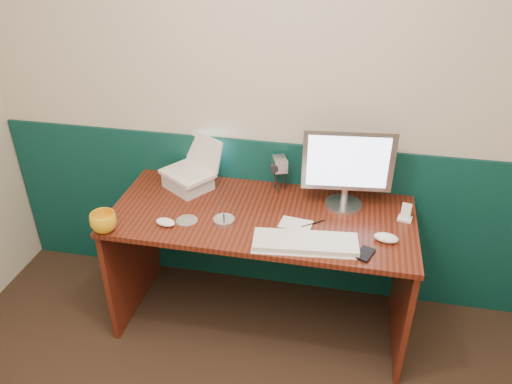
% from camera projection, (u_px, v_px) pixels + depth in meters
% --- Properties ---
extents(back_wall, '(3.50, 0.04, 2.50)m').
position_uv_depth(back_wall, '(287.00, 100.00, 2.68)').
color(back_wall, beige).
rests_on(back_wall, ground).
extents(wainscot, '(3.48, 0.02, 1.00)m').
position_uv_depth(wainscot, '(283.00, 218.00, 3.05)').
color(wainscot, '#062D27').
rests_on(wainscot, ground).
extents(desk, '(1.60, 0.70, 0.75)m').
position_uv_depth(desk, '(261.00, 269.00, 2.82)').
color(desk, '#3A140A').
rests_on(desk, ground).
extents(laptop_riser, '(0.31, 0.30, 0.08)m').
position_uv_depth(laptop_riser, '(188.00, 181.00, 2.85)').
color(laptop_riser, silver).
rests_on(laptop_riser, desk).
extents(laptop, '(0.34, 0.33, 0.23)m').
position_uv_depth(laptop, '(186.00, 157.00, 2.77)').
color(laptop, white).
rests_on(laptop, laptop_riser).
extents(monitor, '(0.48, 0.18, 0.47)m').
position_uv_depth(monitor, '(347.00, 168.00, 2.58)').
color(monitor, '#B5B5BB').
rests_on(monitor, desk).
extents(keyboard, '(0.51, 0.22, 0.03)m').
position_uv_depth(keyboard, '(305.00, 243.00, 2.38)').
color(keyboard, white).
rests_on(keyboard, desk).
extents(mouse_right, '(0.13, 0.09, 0.04)m').
position_uv_depth(mouse_right, '(386.00, 238.00, 2.41)').
color(mouse_right, white).
rests_on(mouse_right, desk).
extents(mouse_left, '(0.12, 0.08, 0.04)m').
position_uv_depth(mouse_left, '(166.00, 222.00, 2.53)').
color(mouse_left, white).
rests_on(mouse_left, desk).
extents(mug, '(0.17, 0.17, 0.10)m').
position_uv_depth(mug, '(104.00, 222.00, 2.47)').
color(mug, gold).
rests_on(mug, desk).
extents(camcorder, '(0.12, 0.14, 0.18)m').
position_uv_depth(camcorder, '(280.00, 176.00, 2.80)').
color(camcorder, '#AEADB2').
rests_on(camcorder, desk).
extents(cd_spindle, '(0.11, 0.11, 0.02)m').
position_uv_depth(cd_spindle, '(224.00, 221.00, 2.56)').
color(cd_spindle, silver).
rests_on(cd_spindle, desk).
extents(cd_loose_a, '(0.11, 0.11, 0.00)m').
position_uv_depth(cd_loose_a, '(187.00, 220.00, 2.58)').
color(cd_loose_a, silver).
rests_on(cd_loose_a, desk).
extents(pen, '(0.11, 0.09, 0.01)m').
position_uv_depth(pen, '(313.00, 224.00, 2.55)').
color(pen, black).
rests_on(pen, desk).
extents(papers, '(0.17, 0.13, 0.00)m').
position_uv_depth(papers, '(296.00, 224.00, 2.55)').
color(papers, white).
rests_on(papers, desk).
extents(dock, '(0.08, 0.07, 0.01)m').
position_uv_depth(dock, '(405.00, 219.00, 2.58)').
color(dock, white).
rests_on(dock, desk).
extents(music_player, '(0.05, 0.03, 0.08)m').
position_uv_depth(music_player, '(406.00, 211.00, 2.55)').
color(music_player, white).
rests_on(music_player, dock).
extents(pda, '(0.10, 0.13, 0.01)m').
position_uv_depth(pda, '(365.00, 254.00, 2.32)').
color(pda, black).
rests_on(pda, desk).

